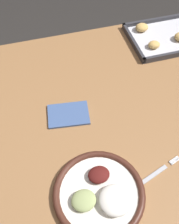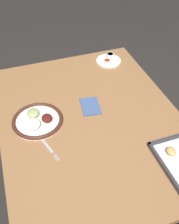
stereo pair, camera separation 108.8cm
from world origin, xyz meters
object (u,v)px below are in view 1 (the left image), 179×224
Objects in this scene: dinner_plate at (100,194)px; napkin at (68,114)px; baking_tray at (165,37)px; fork at (152,176)px.

dinner_plate is 0.29m from napkin.
napkin is at bearing -150.08° from baking_tray.
napkin reaches higher than fork.
fork is 1.26× the size of napkin.
baking_tray is 2.13× the size of napkin.
fork is at bearing -56.60° from napkin.
fork is at bearing -118.62° from baking_tray.
fork is 0.59× the size of baking_tray.
dinner_plate is 0.81× the size of baking_tray.
dinner_plate is 0.74m from baking_tray.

